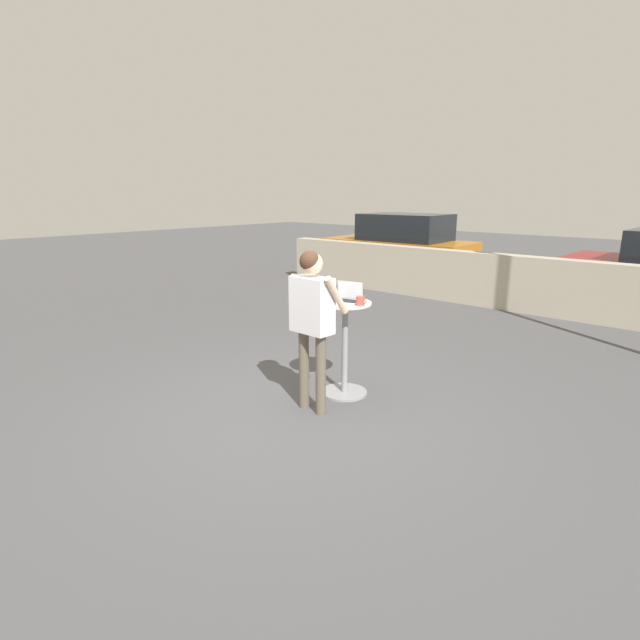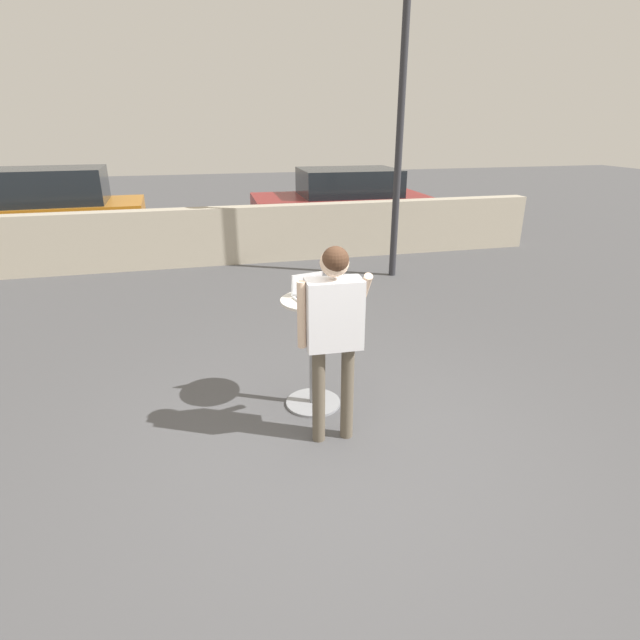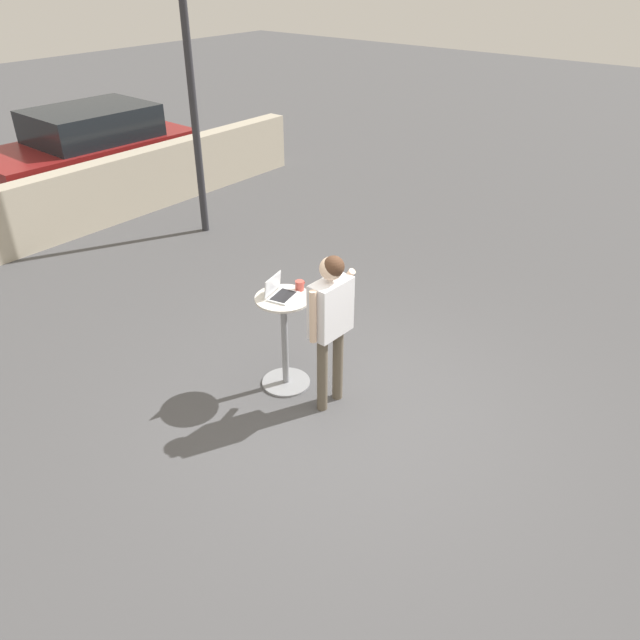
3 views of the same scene
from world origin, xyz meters
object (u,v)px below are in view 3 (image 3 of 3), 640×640
at_px(laptop, 280,292).
at_px(street_lamp, 186,31).
at_px(parked_car_near_street, 89,151).
at_px(coffee_mug, 300,285).
at_px(cafe_table, 285,339).
at_px(standing_person, 331,313).

bearing_deg(laptop, street_lamp, 58.38).
bearing_deg(parked_car_near_street, coffee_mug, -106.79).
bearing_deg(cafe_table, standing_person, -86.73).
xyz_separation_m(standing_person, street_lamp, (2.39, 4.58, 2.01)).
height_order(standing_person, street_lamp, street_lamp).
height_order(laptop, parked_car_near_street, parked_car_near_street).
relative_size(standing_person, parked_car_near_street, 0.43).
xyz_separation_m(cafe_table, coffee_mug, (0.23, -0.03, 0.56)).
distance_m(coffee_mug, standing_person, 0.60).
distance_m(coffee_mug, street_lamp, 4.99).
height_order(coffee_mug, parked_car_near_street, parked_car_near_street).
distance_m(laptop, standing_person, 0.63).
relative_size(standing_person, street_lamp, 0.35).
distance_m(standing_person, street_lamp, 5.55).
xyz_separation_m(cafe_table, laptop, (-0.01, 0.04, 0.55)).
bearing_deg(standing_person, street_lamp, 62.46).
xyz_separation_m(laptop, standing_person, (0.04, -0.63, -0.03)).
relative_size(cafe_table, coffee_mug, 8.39).
bearing_deg(street_lamp, standing_person, -117.54).
bearing_deg(street_lamp, cafe_table, -121.26).
relative_size(laptop, coffee_mug, 2.72).
height_order(cafe_table, coffee_mug, coffee_mug).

